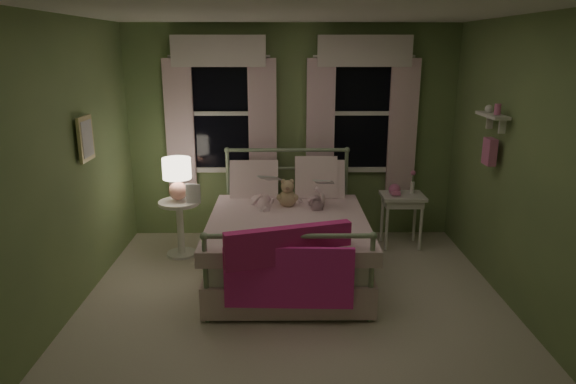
{
  "coord_description": "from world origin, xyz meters",
  "views": [
    {
      "loc": [
        -0.1,
        -4.16,
        2.33
      ],
      "look_at": [
        -0.06,
        0.52,
        1.0
      ],
      "focal_mm": 32.0,
      "sensor_mm": 36.0,
      "label": 1
    }
  ],
  "objects_px": {
    "child_left": "(262,177)",
    "child_right": "(313,180)",
    "nightstand_right": "(402,203)",
    "table_lamp": "(177,175)",
    "nightstand_left": "(180,220)",
    "teddy_bear": "(287,195)",
    "bed": "(288,240)"
  },
  "relations": [
    {
      "from": "child_left",
      "to": "child_right",
      "type": "height_order",
      "value": "child_left"
    },
    {
      "from": "nightstand_right",
      "to": "table_lamp",
      "type": "bearing_deg",
      "value": -174.6
    },
    {
      "from": "child_left",
      "to": "nightstand_left",
      "type": "xyz_separation_m",
      "value": [
        -0.95,
        0.1,
        -0.54
      ]
    },
    {
      "from": "teddy_bear",
      "to": "nightstand_left",
      "type": "xyz_separation_m",
      "value": [
        -1.23,
        0.25,
        -0.37
      ]
    },
    {
      "from": "child_right",
      "to": "bed",
      "type": "bearing_deg",
      "value": 54.53
    },
    {
      "from": "child_right",
      "to": "nightstand_left",
      "type": "bearing_deg",
      "value": -6.7
    },
    {
      "from": "teddy_bear",
      "to": "table_lamp",
      "type": "xyz_separation_m",
      "value": [
        -1.23,
        0.25,
        0.16
      ]
    },
    {
      "from": "child_left",
      "to": "table_lamp",
      "type": "bearing_deg",
      "value": -11.73
    },
    {
      "from": "bed",
      "to": "teddy_bear",
      "type": "height_order",
      "value": "bed"
    },
    {
      "from": "bed",
      "to": "teddy_bear",
      "type": "xyz_separation_m",
      "value": [
        -0.01,
        0.27,
        0.42
      ]
    },
    {
      "from": "teddy_bear",
      "to": "bed",
      "type": "bearing_deg",
      "value": -88.85
    },
    {
      "from": "child_right",
      "to": "nightstand_left",
      "type": "xyz_separation_m",
      "value": [
        -1.51,
        0.1,
        -0.5
      ]
    },
    {
      "from": "child_right",
      "to": "nightstand_right",
      "type": "relative_size",
      "value": 1.09
    },
    {
      "from": "child_right",
      "to": "table_lamp",
      "type": "bearing_deg",
      "value": -6.7
    },
    {
      "from": "child_right",
      "to": "nightstand_left",
      "type": "relative_size",
      "value": 1.08
    },
    {
      "from": "child_left",
      "to": "table_lamp",
      "type": "xyz_separation_m",
      "value": [
        -0.95,
        0.1,
        -0.0
      ]
    },
    {
      "from": "bed",
      "to": "child_left",
      "type": "distance_m",
      "value": 0.78
    },
    {
      "from": "nightstand_right",
      "to": "bed",
      "type": "bearing_deg",
      "value": -150.37
    },
    {
      "from": "nightstand_left",
      "to": "table_lamp",
      "type": "xyz_separation_m",
      "value": [
        0.0,
        0.0,
        0.54
      ]
    },
    {
      "from": "child_left",
      "to": "nightstand_right",
      "type": "distance_m",
      "value": 1.73
    },
    {
      "from": "table_lamp",
      "to": "nightstand_right",
      "type": "distance_m",
      "value": 2.63
    },
    {
      "from": "bed",
      "to": "child_left",
      "type": "relative_size",
      "value": 2.63
    },
    {
      "from": "child_left",
      "to": "child_right",
      "type": "distance_m",
      "value": 0.56
    },
    {
      "from": "child_right",
      "to": "nightstand_left",
      "type": "distance_m",
      "value": 1.59
    },
    {
      "from": "child_left",
      "to": "nightstand_right",
      "type": "relative_size",
      "value": 1.21
    },
    {
      "from": "bed",
      "to": "nightstand_right",
      "type": "relative_size",
      "value": 3.18
    },
    {
      "from": "child_left",
      "to": "nightstand_left",
      "type": "distance_m",
      "value": 1.09
    },
    {
      "from": "bed",
      "to": "child_left",
      "type": "xyz_separation_m",
      "value": [
        -0.29,
        0.43,
        0.58
      ]
    },
    {
      "from": "child_left",
      "to": "nightstand_left",
      "type": "relative_size",
      "value": 1.19
    },
    {
      "from": "child_left",
      "to": "child_right",
      "type": "bearing_deg",
      "value": 174.02
    },
    {
      "from": "nightstand_left",
      "to": "nightstand_right",
      "type": "bearing_deg",
      "value": 5.4
    },
    {
      "from": "table_lamp",
      "to": "bed",
      "type": "bearing_deg",
      "value": -23.2
    }
  ]
}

